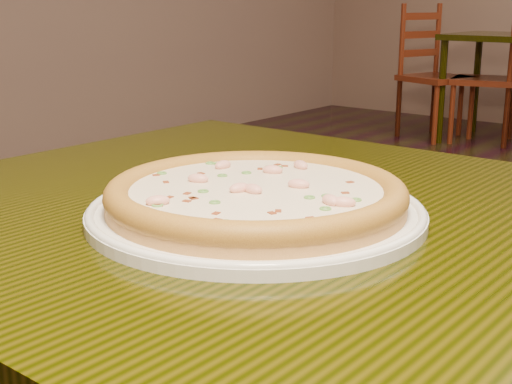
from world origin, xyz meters
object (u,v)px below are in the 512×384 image
Objects in this scene: hero_table at (373,317)px; plate at (256,211)px; chair_a at (431,76)px; chair_b at (493,80)px; pizza at (256,195)px.

hero_table is 0.17m from plate.
chair_a and chair_b have the same top height.
hero_table is 1.26× the size of chair_b.
chair_b is (-1.39, 4.32, -0.34)m from pizza.
plate is 4.63m from chair_a.
plate is 4.55m from chair_b.
chair_b is (-1.51, 4.27, -0.21)m from hero_table.
pizza is 0.34× the size of chair_b.
chair_a is (-1.94, 4.20, -0.21)m from hero_table.
chair_b is at bearing 107.81° from pizza.
chair_b is at bearing 109.45° from hero_table.
chair_b is (0.43, 0.07, 0.00)m from chair_a.
chair_a reaches higher than plate.
plate is at bearing -157.38° from hero_table.
plate is at bearing -72.19° from chair_b.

